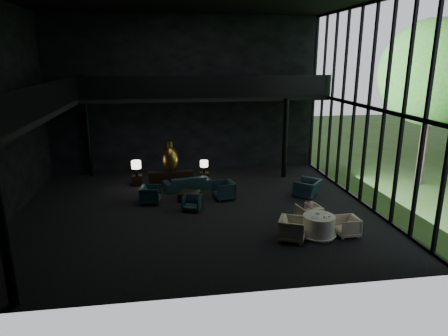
{
  "coord_description": "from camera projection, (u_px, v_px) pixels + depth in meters",
  "views": [
    {
      "loc": [
        -1.16,
        -14.96,
        5.92
      ],
      "look_at": [
        1.17,
        0.5,
        1.58
      ],
      "focal_mm": 32.0,
      "sensor_mm": 36.0,
      "label": 1
    }
  ],
  "objects": [
    {
      "name": "mezzanine_left",
      "position": [
        25.0,
        114.0,
        14.07
      ],
      "size": [
        2.0,
        12.0,
        0.25
      ],
      "primitive_type": "cube",
      "color": "black",
      "rests_on": "wall_left"
    },
    {
      "name": "table_lamp_right",
      "position": [
        204.0,
        164.0,
        19.18
      ],
      "size": [
        0.38,
        0.38,
        0.63
      ],
      "color": "black",
      "rests_on": "side_table_right"
    },
    {
      "name": "railing_back",
      "position": [
        209.0,
        86.0,
        18.73
      ],
      "size": [
        12.0,
        0.06,
        1.0
      ],
      "primitive_type": "cube",
      "color": "black",
      "rests_on": "mezzanine_back"
    },
    {
      "name": "side_table_left",
      "position": [
        137.0,
        180.0,
        19.06
      ],
      "size": [
        0.46,
        0.46,
        0.5
      ],
      "primitive_type": "cube",
      "color": "black",
      "rests_on": "floor"
    },
    {
      "name": "console",
      "position": [
        171.0,
        178.0,
        19.14
      ],
      "size": [
        2.11,
        0.48,
        0.67
      ],
      "primitive_type": "cube",
      "color": "black",
      "rests_on": "floor"
    },
    {
      "name": "column_sw",
      "position": [
        3.0,
        231.0,
        9.32
      ],
      "size": [
        0.24,
        0.24,
        4.0
      ],
      "primitive_type": "cylinder",
      "color": "black",
      "rests_on": "floor"
    },
    {
      "name": "tree_near",
      "position": [
        433.0,
        73.0,
        18.09
      ],
      "size": [
        4.8,
        4.8,
        7.65
      ],
      "color": "#382D23",
      "rests_on": "garden_ground"
    },
    {
      "name": "saucer",
      "position": [
        328.0,
        217.0,
        13.38
      ],
      "size": [
        0.19,
        0.19,
        0.01
      ],
      "primitive_type": "cylinder",
      "rotation": [
        0.0,
        0.0,
        -0.22
      ],
      "color": "white",
      "rests_on": "dining_table"
    },
    {
      "name": "coffee_cup",
      "position": [
        329.0,
        216.0,
        13.36
      ],
      "size": [
        0.11,
        0.11,
        0.06
      ],
      "primitive_type": "cylinder",
      "rotation": [
        0.0,
        0.0,
        -0.41
      ],
      "color": "white",
      "rests_on": "saucer"
    },
    {
      "name": "column_nw",
      "position": [
        88.0,
        138.0,
        20.18
      ],
      "size": [
        0.24,
        0.24,
        4.0
      ],
      "primitive_type": "cylinder",
      "color": "black",
      "rests_on": "floor"
    },
    {
      "name": "plate_b",
      "position": [
        324.0,
        213.0,
        13.74
      ],
      "size": [
        0.25,
        0.25,
        0.01
      ],
      "primitive_type": "cylinder",
      "rotation": [
        0.0,
        0.0,
        0.16
      ],
      "color": "white",
      "rests_on": "dining_table"
    },
    {
      "name": "column_ne",
      "position": [
        285.0,
        138.0,
        19.97
      ],
      "size": [
        0.24,
        0.24,
        4.0
      ],
      "primitive_type": "cylinder",
      "color": "black",
      "rests_on": "floor"
    },
    {
      "name": "table_lamp_left",
      "position": [
        136.0,
        165.0,
        18.68
      ],
      "size": [
        0.45,
        0.45,
        0.75
      ],
      "color": "black",
      "rests_on": "side_table_left"
    },
    {
      "name": "plate_a",
      "position": [
        315.0,
        218.0,
        13.31
      ],
      "size": [
        0.29,
        0.29,
        0.02
      ],
      "primitive_type": "cylinder",
      "rotation": [
        0.0,
        0.0,
        -0.14
      ],
      "color": "white",
      "rests_on": "dining_table"
    },
    {
      "name": "dining_table",
      "position": [
        318.0,
        227.0,
        13.6
      ],
      "size": [
        1.23,
        1.23,
        0.75
      ],
      "color": "white",
      "rests_on": "floor"
    },
    {
      "name": "curtain_wall",
      "position": [
        369.0,
        107.0,
        15.93
      ],
      "size": [
        0.2,
        12.0,
        8.0
      ],
      "primitive_type": null,
      "color": "black",
      "rests_on": "ground"
    },
    {
      "name": "lounge_armchair_east",
      "position": [
        224.0,
        188.0,
        17.15
      ],
      "size": [
        1.03,
        1.08,
        0.96
      ],
      "primitive_type": "imported",
      "rotation": [
        0.0,
        0.0,
        -1.39
      ],
      "color": "black",
      "rests_on": "floor"
    },
    {
      "name": "dining_chair_east",
      "position": [
        347.0,
        226.0,
        13.65
      ],
      "size": [
        0.66,
        0.71,
        0.71
      ],
      "primitive_type": "imported",
      "rotation": [
        0.0,
        0.0,
        -1.55
      ],
      "color": "beige",
      "rests_on": "floor"
    },
    {
      "name": "bronze_urn",
      "position": [
        170.0,
        159.0,
        18.95
      ],
      "size": [
        0.76,
        0.76,
        1.42
      ],
      "color": "#A3793E",
      "rests_on": "console"
    },
    {
      "name": "side_table_right",
      "position": [
        204.0,
        177.0,
        19.53
      ],
      "size": [
        0.46,
        0.46,
        0.51
      ],
      "primitive_type": "cube",
      "color": "black",
      "rests_on": "floor"
    },
    {
      "name": "child",
      "position": [
        309.0,
        206.0,
        14.34
      ],
      "size": [
        0.3,
        0.3,
        0.65
      ],
      "rotation": [
        0.0,
        0.0,
        3.14
      ],
      "color": "#E3AACC",
      "rests_on": "dining_chair_north"
    },
    {
      "name": "dining_chair_west",
      "position": [
        292.0,
        227.0,
        13.28
      ],
      "size": [
        1.18,
        1.21,
        0.96
      ],
      "primitive_type": "imported",
      "rotation": [
        0.0,
        0.0,
        1.14
      ],
      "color": "beige",
      "rests_on": "floor"
    },
    {
      "name": "railing_left",
      "position": [
        53.0,
        96.0,
        14.05
      ],
      "size": [
        0.06,
        12.0,
        1.0
      ],
      "primitive_type": "cube",
      "color": "black",
      "rests_on": "mezzanine_left"
    },
    {
      "name": "mezzanine_back",
      "position": [
        207.0,
        97.0,
        19.84
      ],
      "size": [
        12.0,
        2.0,
        0.25
      ],
      "primitive_type": "cube",
      "color": "black",
      "rests_on": "wall_back"
    },
    {
      "name": "wall_back",
      "position": [
        186.0,
        96.0,
        20.65
      ],
      "size": [
        14.0,
        0.04,
        8.0
      ],
      "primitive_type": "cube",
      "color": "black",
      "rests_on": "ground"
    },
    {
      "name": "lounge_armchair_west",
      "position": [
        151.0,
        193.0,
        16.67
      ],
      "size": [
        0.9,
        0.94,
        0.87
      ],
      "primitive_type": "imported",
      "rotation": [
        0.0,
        0.0,
        1.43
      ],
      "color": "#112635",
      "rests_on": "floor"
    },
    {
      "name": "floor",
      "position": [
        197.0,
        210.0,
        16.0
      ],
      "size": [
        14.0,
        12.0,
        0.02
      ],
      "primitive_type": "cube",
      "color": "black",
      "rests_on": "ground"
    },
    {
      "name": "lounge_armchair_south",
      "position": [
        192.0,
        203.0,
        15.91
      ],
      "size": [
        0.79,
        0.76,
        0.64
      ],
      "primitive_type": "imported",
      "rotation": [
        0.0,
        0.0,
        -0.36
      ],
      "color": "#152F40",
      "rests_on": "floor"
    },
    {
      "name": "window_armchair",
      "position": [
        308.0,
        185.0,
        17.52
      ],
      "size": [
        1.33,
        1.37,
        1.01
      ],
      "primitive_type": "imported",
      "rotation": [
        0.0,
        0.0,
        -2.29
      ],
      "color": "black",
      "rests_on": "floor"
    },
    {
      "name": "wall_front",
      "position": [
        216.0,
        143.0,
        9.22
      ],
      "size": [
        14.0,
        0.04,
        8.0
      ],
      "primitive_type": "cube",
      "color": "black",
      "rests_on": "ground"
    },
    {
      "name": "dining_chair_north",
      "position": [
        309.0,
        213.0,
        14.59
      ],
      "size": [
        0.92,
        0.88,
        0.83
      ],
      "primitive_type": "imported",
      "rotation": [
        0.0,
        0.0,
        3.3
      ],
      "color": "beige",
      "rests_on": "floor"
    },
    {
      "name": "cereal_bowl",
      "position": [
        318.0,
        213.0,
        13.6
      ],
      "size": [
        0.15,
        0.15,
        0.07
      ],
      "primitive_type": "ellipsoid",
      "color": "white",
      "rests_on": "dining_table"
    },
    {
      "name": "cream_pot",
      "position": [
        324.0,
        217.0,
        13.3
      ],
      "size": [
        0.05,
        0.05,
        0.06
      ],
      "primitive_type": "cylinder",
      "rotation": [
        0.0,
        0.0,
        -0.01
      ],
      "color": "#99999E",
      "rests_on": "dining_table"
    },
    {
      "name": "sofa",
      "position": [
        187.0,
        180.0,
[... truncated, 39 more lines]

